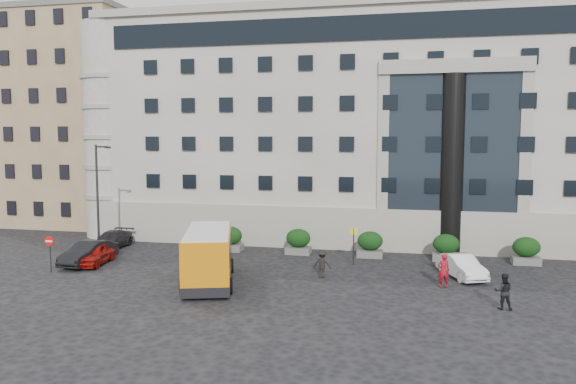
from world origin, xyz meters
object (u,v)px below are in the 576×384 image
parked_car_a (95,254)px  pedestrian_a (443,271)px  hedge_d (446,247)px  minibus (208,254)px  red_truck (132,210)px  parked_car_c (111,240)px  white_taxi (461,266)px  hedge_e (526,250)px  hedge_a (230,239)px  no_entry_sign (50,246)px  parked_car_b (89,253)px  pedestrian_b (504,291)px  bus_stop_sign (354,240)px  parked_car_d (115,226)px  hedge_c (370,244)px  street_lamp (98,197)px  hedge_b (298,241)px  pedestrian_c (322,264)px

parked_car_a → pedestrian_a: size_ratio=2.16×
parked_car_a → hedge_d: bearing=7.3°
minibus → red_truck: size_ratio=1.51×
red_truck → parked_car_c: (4.41, -11.69, -0.69)m
hedge_d → white_taxi: size_ratio=0.44×
hedge_e → hedge_a: bearing=180.0°
no_entry_sign → parked_car_b: 2.92m
hedge_a → parked_car_b: (-7.92, -6.27, -0.16)m
parked_car_c → pedestrian_b: bearing=-21.1°
bus_stop_sign → parked_car_b: (-17.42, -3.47, -0.96)m
no_entry_sign → parked_car_d: size_ratio=0.51×
red_truck → pedestrian_a: red_truck is taller
hedge_c → pedestrian_a: 8.59m
hedge_c → pedestrian_b: size_ratio=1.01×
no_entry_sign → pedestrian_b: no_entry_sign is taller
pedestrian_a → no_entry_sign: bearing=-10.4°
no_entry_sign → parked_car_a: bearing=60.1°
hedge_c → pedestrian_a: (4.64, -7.23, 0.04)m
minibus → pedestrian_b: (16.03, -1.61, -0.81)m
hedge_d → bus_stop_sign: bus_stop_sign is taller
hedge_a → pedestrian_a: pedestrian_a is taller
bus_stop_sign → parked_car_c: (-18.67, 1.67, -1.07)m
hedge_a → parked_car_b: 10.10m
street_lamp → white_taxi: bearing=0.2°
no_entry_sign → parked_car_a: no_entry_sign is taller
hedge_c → parked_car_d: 23.55m
parked_car_c → minibus: bearing=-38.0°
street_lamp → parked_car_c: bearing=108.6°
hedge_b → parked_car_d: hedge_b is taller
no_entry_sign → hedge_e: bearing=16.5°
hedge_a → pedestrian_c: bearing=-39.2°
hedge_a → parked_car_d: 13.63m
hedge_b → bus_stop_sign: size_ratio=0.73×
bus_stop_sign → minibus: 10.10m
bus_stop_sign → pedestrian_b: (8.22, -8.01, -0.82)m
bus_stop_sign → parked_car_c: bus_stop_sign is taller
parked_car_c → parked_car_b: bearing=-77.6°
no_entry_sign → minibus: bearing=-1.9°
hedge_a → bus_stop_sign: 9.94m
parked_car_b → pedestrian_b: 26.03m
hedge_e → no_entry_sign: 31.09m
bus_stop_sign → red_truck: red_truck is taller
hedge_c → parked_car_a: (-17.90, -6.23, -0.22)m
minibus → hedge_d: bearing=16.2°
hedge_d → red_truck: size_ratio=0.35×
hedge_b → parked_car_c: (-14.37, -1.13, -0.27)m
minibus → white_taxi: (14.55, 4.49, -1.02)m
parked_car_d → hedge_c: bearing=-13.1°
hedge_b → minibus: minibus is taller
minibus → parked_car_b: minibus is taller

